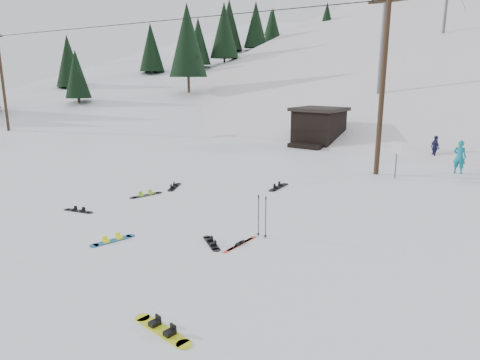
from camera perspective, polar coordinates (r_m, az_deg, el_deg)
The scene contains 20 objects.
ground at distance 13.08m, azimuth -13.83°, elevation -8.76°, with size 200.00×200.00×0.00m, color white.
ski_slope at distance 65.35m, azimuth 27.89°, elevation -3.05°, with size 60.00×75.00×45.00m, color white.
ridge_left at distance 73.50m, azimuth -1.75°, elevation 1.05°, with size 34.00×85.00×38.00m, color white.
treeline_left at distance 64.60m, azimuth -4.99°, elevation 9.15°, with size 20.00×64.00×10.00m, color black, non-canonical shape.
utility_pole at distance 22.72m, azimuth 18.52°, elevation 12.36°, with size 2.00×0.26×9.00m.
utility_pole_left at distance 45.51m, azimuth -29.12°, elevation 11.63°, with size 2.00×0.26×9.00m.
trail_sign at distance 22.26m, azimuth 20.17°, elevation 3.39°, with size 0.50×0.09×1.85m.
lift_hut at distance 32.08m, azimuth 10.41°, elevation 7.03°, with size 3.40×4.10×2.75m.
lift_tower_near at distance 39.92m, azimuth 18.47°, elevation 17.16°, with size 2.20×0.36×8.00m.
hero_snowboard at distance 13.75m, azimuth -16.60°, elevation -7.70°, with size 0.48×1.44×0.10m.
hero_skis at distance 12.92m, azimuth 0.00°, elevation -8.51°, with size 0.14×1.59×0.08m.
ski_poles at distance 13.31m, azimuth 2.95°, elevation -4.81°, with size 0.37×0.10×1.34m.
board_scatter_a at distance 17.10m, azimuth -20.73°, elevation -3.85°, with size 1.28×0.54×0.09m.
board_scatter_b at distance 19.67m, azimuth -8.75°, elevation -0.89°, with size 0.92×1.37×0.11m.
board_scatter_c at distance 18.54m, azimuth -12.40°, elevation -1.94°, with size 0.52×1.50×0.11m.
board_scatter_d at distance 13.02m, azimuth -3.82°, elevation -8.37°, with size 1.14×0.84×0.09m.
board_scatter_e at distance 9.06m, azimuth -10.33°, elevation -19.04°, with size 1.64×0.43×0.12m.
board_scatter_f at distance 19.47m, azimuth 5.18°, elevation -0.93°, with size 0.49×1.69×0.12m.
skier_teal at distance 24.87m, azimuth 27.22°, elevation 2.75°, with size 0.63×0.42×1.73m, color #0D768A.
skier_navy at distance 28.45m, azimuth 24.57°, elevation 3.93°, with size 0.86×0.36×1.46m, color #1A1B41.
Camera 1 is at (9.62, -7.40, 4.87)m, focal length 32.00 mm.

